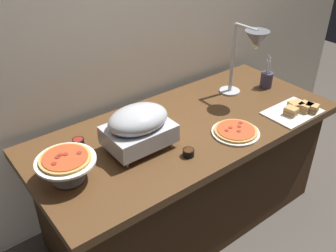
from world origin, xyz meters
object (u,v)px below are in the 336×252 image
Objects in this scene: heat_lamp at (251,46)px; sauce_cup_near at (188,152)px; chafing_dish at (138,126)px; utensil_holder at (267,79)px; pizza_plate_front at (236,132)px; sauce_cup_far at (78,142)px; pizza_plate_center at (66,162)px; sandwich_platter at (297,110)px.

sauce_cup_near is (-0.70, -0.25, -0.35)m from heat_lamp.
chafing_dish is 1.54× the size of utensil_holder.
sauce_cup_near is (0.16, -0.22, -0.12)m from chafing_dish.
sauce_cup_near is at bearing -52.92° from chafing_dish.
chafing_dish reaches higher than utensil_holder.
utensil_holder is (0.25, 0.04, -0.31)m from heat_lamp.
heat_lamp reaches higher than sauce_cup_near.
chafing_dish is 0.57m from pizza_plate_front.
sauce_cup_far is at bearing 149.59° from pizza_plate_front.
pizza_plate_front is at bearing -144.62° from heat_lamp.
pizza_plate_center is at bearing 160.31° from sauce_cup_near.
chafing_dish is at bearing -42.51° from sauce_cup_far.
chafing_dish is at bearing -176.63° from utensil_holder.
sauce_cup_near reaches higher than pizza_plate_front.
pizza_plate_front is at bearing -30.41° from sauce_cup_far.
heat_lamp is 2.12× the size of utensil_holder.
heat_lamp is 1.39× the size of sandwich_platter.
sauce_cup_far is (-0.76, 0.45, 0.01)m from pizza_plate_front.
sandwich_platter is at bearing -109.86° from utensil_holder.
sauce_cup_near is 0.61m from sauce_cup_far.
heat_lamp is at bearing 111.18° from sandwich_platter.
utensil_holder is at bearing 16.46° from sauce_cup_near.
utensil_holder is at bearing 8.31° from heat_lamp.
pizza_plate_front is (0.52, -0.22, -0.13)m from chafing_dish.
sauce_cup_near is 1.00m from utensil_holder.
sandwich_platter is 5.62× the size of sauce_cup_near.
chafing_dish is at bearing 1.16° from pizza_plate_center.
sauce_cup_near is at bearing 174.83° from sandwich_platter.
sandwich_platter is 0.38m from utensil_holder.
sauce_cup_near is (0.58, -0.21, -0.09)m from pizza_plate_center.
heat_lamp is at bearing -171.69° from utensil_holder.
sauce_cup_near is 0.27× the size of utensil_holder.
pizza_plate_center is (-0.42, -0.01, -0.03)m from chafing_dish.
utensil_holder is (1.54, 0.07, -0.05)m from pizza_plate_center.
pizza_plate_front is at bearing -0.66° from sauce_cup_near.
sandwich_platter reaches higher than sauce_cup_near.
pizza_plate_front is at bearing -154.64° from utensil_holder.
sandwich_platter is at bearing -11.36° from pizza_plate_center.
utensil_holder is at bearing -6.73° from sauce_cup_far.
sauce_cup_near is (-0.83, 0.07, -0.00)m from sandwich_platter.
chafing_dish is 1.12m from utensil_holder.
sandwich_platter reaches higher than sauce_cup_far.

